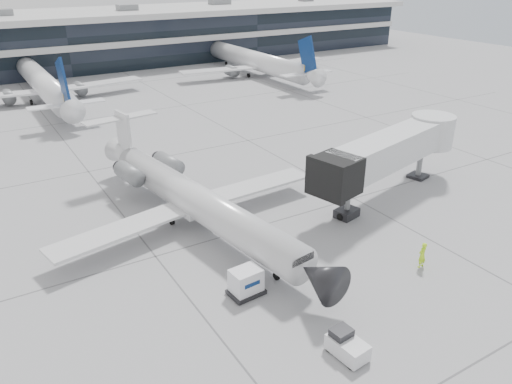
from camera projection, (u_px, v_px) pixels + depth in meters
ground at (266, 224)px, 42.93m from camera, size 220.00×220.00×0.00m
terminal at (57, 44)px, 104.52m from camera, size 170.00×22.00×10.00m
bg_jet_center at (46, 100)px, 81.87m from camera, size 32.00×40.00×9.60m
bg_jet_right at (254, 74)px, 100.73m from camera, size 32.00×40.00×9.60m
regional_jet at (193, 198)px, 41.94m from camera, size 24.88×31.04×7.17m
jet_bridge at (395, 148)px, 46.85m from camera, size 19.70×8.05×6.37m
ramp_worker at (422, 255)px, 36.49m from camera, size 0.79×0.56×2.03m
baggage_tug at (347, 345)px, 28.34m from camera, size 1.63×2.50×1.51m
cargo_uld at (246, 282)px, 33.48m from camera, size 2.42×1.87×1.88m
traffic_cone at (189, 208)px, 45.13m from camera, size 0.47×0.47×0.60m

